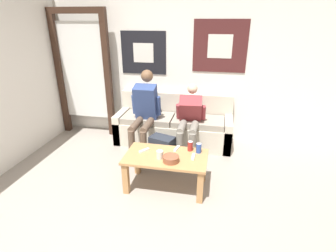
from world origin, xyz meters
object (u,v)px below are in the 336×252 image
Objects in this scene: ceramic_bowl at (171,158)px; pillar_candle at (160,155)px; game_controller_far_center at (177,149)px; backpack at (162,150)px; game_controller_near_right at (144,150)px; person_seated_adult at (144,110)px; couch at (174,127)px; drink_can_blue at (199,148)px; drink_can_red at (190,146)px; coffee_table at (166,162)px; person_seated_teen at (189,118)px; game_controller_near_left at (193,157)px.

ceramic_bowl is 0.15m from pillar_candle.
ceramic_bowl reaches higher than game_controller_far_center.
ceramic_bowl is at bearing -69.49° from backpack.
game_controller_far_center is (0.39, 0.13, 0.00)m from game_controller_near_right.
ceramic_bowl is at bearing -92.92° from game_controller_far_center.
person_seated_adult reaches higher than ceramic_bowl.
ceramic_bowl is 1.76× the size of pillar_candle.
couch is 1.14m from game_controller_far_center.
person_seated_adult is 10.09× the size of drink_can_blue.
drink_can_red is 0.84× the size of game_controller_far_center.
coffee_table is (0.14, -1.29, 0.07)m from couch.
ceramic_bowl reaches higher than coffee_table.
drink_can_blue is 0.84× the size of game_controller_far_center.
drink_can_red is (0.81, -0.75, -0.17)m from person_seated_adult.
ceramic_bowl is 0.41m from drink_can_blue.
person_seated_teen reaches higher than game_controller_far_center.
drink_can_blue reaches higher than game_controller_far_center.
couch reaches higher than drink_can_red.
pillar_candle reaches higher than game_controller_near_right.
coffee_table is at bearing -176.15° from game_controller_near_left.
pillar_candle is (0.08, -1.37, 0.21)m from couch.
pillar_candle is at bearing -121.11° from game_controller_far_center.
coffee_table is at bearing -60.34° from person_seated_adult.
ceramic_bowl is 0.42m from game_controller_near_right.
person_seated_adult reaches higher than drink_can_blue.
pillar_candle is (0.48, -1.02, -0.18)m from person_seated_adult.
drink_can_blue is at bearing -37.76° from backpack.
couch reaches higher than drink_can_blue.
person_seated_teen is 0.80m from game_controller_far_center.
drink_can_blue is at bearing -65.44° from couch.
backpack is 3.21× the size of drink_can_blue.
person_seated_teen is at bearing 85.53° from game_controller_far_center.
ceramic_bowl reaches higher than game_controller_near_right.
game_controller_near_right reaches higher than coffee_table.
drink_can_red is 0.19m from game_controller_near_left.
person_seated_teen is at bearing 97.89° from drink_can_red.
couch is at bearing 110.36° from drink_can_red.
backpack is at bearing 79.22° from game_controller_near_right.
couch is 0.53m from person_seated_teen.
person_seated_teen is (0.70, 0.03, -0.09)m from person_seated_adult.
couch reaches higher than game_controller_far_center.
game_controller_near_right is at bearing -100.78° from backpack.
drink_can_blue is (0.22, -0.82, -0.07)m from person_seated_teen.
drink_can_red is at bearing 13.93° from game_controller_near_right.
drink_can_red is at bearing -69.64° from couch.
game_controller_near_left is 0.28m from game_controller_far_center.
person_seated_adult is 9.19× the size of game_controller_near_right.
backpack is 0.61m from game_controller_near_right.
game_controller_near_left is (0.39, 0.10, -0.04)m from pillar_candle.
game_controller_near_left and game_controller_far_center have the same top height.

